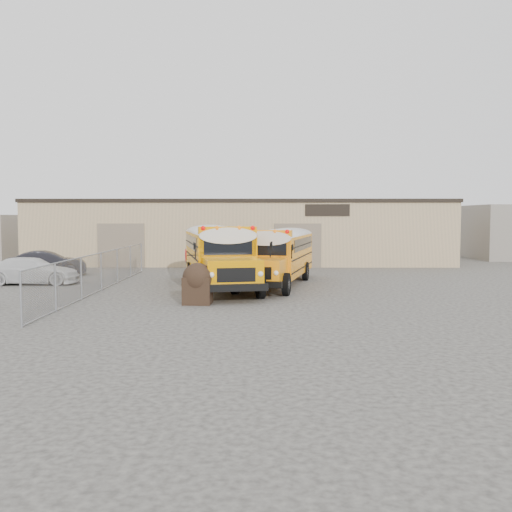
{
  "coord_description": "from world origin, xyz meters",
  "views": [
    {
      "loc": [
        1.48,
        -23.57,
        3.49
      ],
      "look_at": [
        1.27,
        3.45,
        1.6
      ],
      "focal_mm": 40.0,
      "sensor_mm": 36.0,
      "label": 1
    }
  ],
  "objects_px": {
    "school_bus_left": "(206,245)",
    "car_dark": "(47,263)",
    "school_bus_right": "(296,246)",
    "tarp_bundle": "(198,283)",
    "car_white": "(32,271)"
  },
  "relations": [
    {
      "from": "school_bus_right",
      "to": "car_dark",
      "type": "height_order",
      "value": "school_bus_right"
    },
    {
      "from": "school_bus_right",
      "to": "tarp_bundle",
      "type": "height_order",
      "value": "school_bus_right"
    },
    {
      "from": "car_dark",
      "to": "tarp_bundle",
      "type": "bearing_deg",
      "value": -153.66
    },
    {
      "from": "car_white",
      "to": "car_dark",
      "type": "distance_m",
      "value": 4.19
    },
    {
      "from": "car_white",
      "to": "car_dark",
      "type": "height_order",
      "value": "car_dark"
    },
    {
      "from": "car_dark",
      "to": "school_bus_left",
      "type": "bearing_deg",
      "value": -100.21
    },
    {
      "from": "school_bus_left",
      "to": "tarp_bundle",
      "type": "bearing_deg",
      "value": -86.12
    },
    {
      "from": "school_bus_right",
      "to": "tarp_bundle",
      "type": "relative_size",
      "value": 6.17
    },
    {
      "from": "tarp_bundle",
      "to": "car_white",
      "type": "relative_size",
      "value": 0.35
    },
    {
      "from": "school_bus_right",
      "to": "car_dark",
      "type": "distance_m",
      "value": 14.83
    },
    {
      "from": "car_white",
      "to": "school_bus_right",
      "type": "bearing_deg",
      "value": -68.98
    },
    {
      "from": "school_bus_left",
      "to": "car_dark",
      "type": "height_order",
      "value": "school_bus_left"
    },
    {
      "from": "school_bus_left",
      "to": "tarp_bundle",
      "type": "height_order",
      "value": "school_bus_left"
    },
    {
      "from": "school_bus_right",
      "to": "school_bus_left",
      "type": "bearing_deg",
      "value": -172.49
    },
    {
      "from": "school_bus_right",
      "to": "tarp_bundle",
      "type": "bearing_deg",
      "value": -110.46
    }
  ]
}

